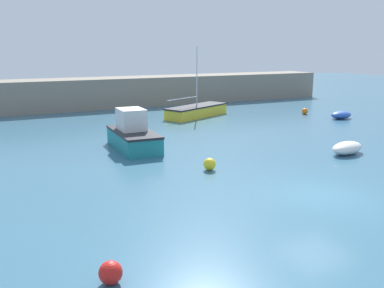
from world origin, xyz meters
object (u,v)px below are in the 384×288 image
fishing_dinghy_green (347,148)px  mooring_buoy_red (111,273)px  sailboat_tall_mast (197,111)px  dinghy_near_pier (341,115)px  motorboat_grey_hull (133,135)px  mooring_buoy_orange (305,111)px  mooring_buoy_yellow (210,164)px

fishing_dinghy_green → mooring_buoy_red: 15.98m
sailboat_tall_mast → fishing_dinghy_green: sailboat_tall_mast is taller
dinghy_near_pier → fishing_dinghy_green: fishing_dinghy_green is taller
fishing_dinghy_green → motorboat_grey_hull: bearing=-46.5°
motorboat_grey_hull → mooring_buoy_orange: 17.62m
dinghy_near_pier → fishing_dinghy_green: size_ratio=0.80×
mooring_buoy_orange → dinghy_near_pier: bearing=-71.2°
dinghy_near_pier → mooring_buoy_orange: dinghy_near_pier is taller
fishing_dinghy_green → mooring_buoy_red: fishing_dinghy_green is taller
sailboat_tall_mast → dinghy_near_pier: 11.26m
dinghy_near_pier → mooring_buoy_yellow: bearing=-156.3°
fishing_dinghy_green → mooring_buoy_orange: 13.60m
motorboat_grey_hull → mooring_buoy_orange: size_ratio=9.11×
mooring_buoy_orange → sailboat_tall_mast: bearing=161.4°
mooring_buoy_yellow → dinghy_near_pier: bearing=26.6°
mooring_buoy_yellow → motorboat_grey_hull: bearing=107.1°
motorboat_grey_hull → dinghy_near_pier: size_ratio=2.42×
sailboat_tall_mast → mooring_buoy_yellow: size_ratio=11.21×
mooring_buoy_yellow → mooring_buoy_orange: (15.03, 11.03, -0.03)m
mooring_buoy_yellow → mooring_buoy_red: bearing=-132.2°
motorboat_grey_hull → mooring_buoy_yellow: 5.82m
sailboat_tall_mast → dinghy_near_pier: bearing=-57.0°
sailboat_tall_mast → dinghy_near_pier: (9.60, -5.88, -0.17)m
sailboat_tall_mast → fishing_dinghy_green: (1.39, -14.43, -0.14)m
sailboat_tall_mast → fishing_dinghy_green: 14.50m
sailboat_tall_mast → mooring_buoy_orange: bearing=-44.1°
dinghy_near_pier → mooring_buoy_red: size_ratio=3.36×
sailboat_tall_mast → dinghy_near_pier: size_ratio=3.32×
sailboat_tall_mast → mooring_buoy_yellow: 15.34m
fishing_dinghy_green → mooring_buoy_yellow: fishing_dinghy_green is taller
sailboat_tall_mast → fishing_dinghy_green: bearing=-110.0°
fishing_dinghy_green → mooring_buoy_yellow: 7.85m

